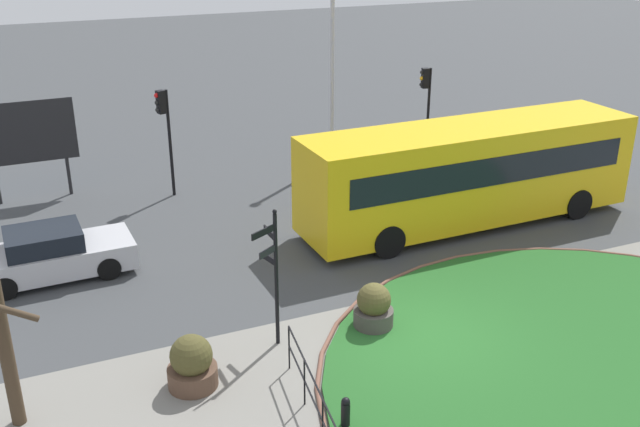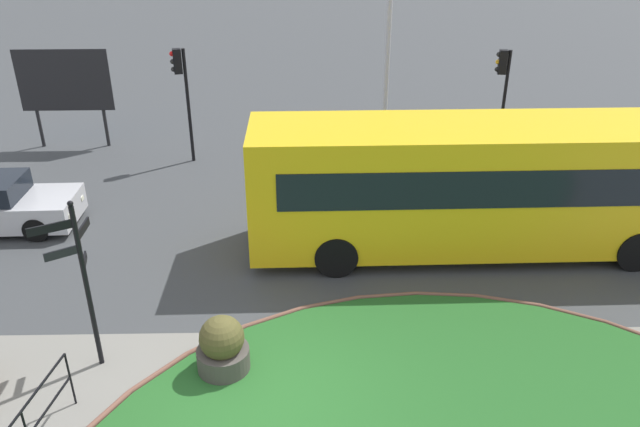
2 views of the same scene
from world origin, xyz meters
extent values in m
plane|color=#3D3F42|center=(0.00, 0.00, 0.00)|extent=(120.00, 120.00, 0.00)
cube|color=gray|center=(0.00, -2.01, 0.01)|extent=(32.00, 7.97, 0.02)
cylinder|color=#235B23|center=(3.07, -3.43, 0.05)|extent=(13.09, 13.09, 0.10)
torus|color=brown|center=(3.07, -3.43, 0.06)|extent=(13.40, 13.40, 0.11)
cylinder|color=black|center=(-3.19, 1.11, 1.63)|extent=(0.09, 0.09, 3.26)
sphere|color=black|center=(-3.19, 1.11, 3.31)|extent=(0.10, 0.10, 0.10)
cube|color=black|center=(-3.53, 0.93, 2.96)|extent=(0.62, 0.36, 0.15)
cube|color=black|center=(-3.20, 1.47, 2.67)|extent=(0.06, 0.61, 0.15)
cube|color=black|center=(-3.45, 0.95, 2.47)|extent=(0.46, 0.32, 0.15)
cube|color=black|center=(-3.25, 1.38, 2.07)|extent=(0.14, 0.45, 0.15)
cylinder|color=black|center=(-3.05, -2.23, 0.30)|extent=(0.18, 0.18, 0.61)
sphere|color=black|center=(-3.05, -2.23, 0.64)|extent=(0.17, 0.17, 0.17)
cube|color=black|center=(-3.66, -2.53, 1.08)|extent=(0.72, 5.18, 0.03)
cube|color=black|center=(-3.66, -2.53, 0.60)|extent=(0.72, 5.18, 0.03)
cylinder|color=black|center=(-3.32, 0.06, 0.54)|extent=(0.04, 0.04, 1.08)
cylinder|color=black|center=(-3.49, -1.23, 0.54)|extent=(0.04, 0.04, 1.08)
cylinder|color=black|center=(-3.66, -2.53, 0.54)|extent=(0.04, 0.04, 1.08)
cube|color=yellow|center=(4.83, 5.38, 1.74)|extent=(11.03, 2.73, 2.94)
cube|color=black|center=(4.81, 6.66, 2.15)|extent=(9.67, 0.18, 0.88)
cube|color=black|center=(4.85, 4.09, 2.15)|extent=(9.67, 0.18, 0.88)
cube|color=black|center=(10.34, 5.47, 1.89)|extent=(0.05, 2.09, 1.10)
cube|color=black|center=(10.34, 5.47, 2.99)|extent=(0.04, 1.40, 0.28)
cylinder|color=black|center=(8.33, 6.61, 0.50)|extent=(1.00, 0.32, 1.00)
cylinder|color=black|center=(8.37, 4.26, 0.50)|extent=(1.00, 0.32, 1.00)
cylinder|color=black|center=(1.30, 6.50, 0.50)|extent=(1.00, 0.32, 1.00)
cylinder|color=black|center=(1.33, 4.14, 0.50)|extent=(1.00, 0.32, 1.00)
cube|color=#B7B7BC|center=(-7.61, 6.73, 0.53)|extent=(4.31, 1.90, 0.71)
cube|color=black|center=(-7.78, 6.73, 1.15)|extent=(2.00, 1.62, 0.53)
cube|color=#EAEACC|center=(-5.49, 7.33, 0.57)|extent=(0.03, 0.20, 0.12)
cube|color=#EAEACC|center=(-5.46, 6.27, 0.57)|extent=(0.03, 0.20, 0.12)
cylinder|color=black|center=(-6.32, 7.58, 0.32)|extent=(0.65, 0.24, 0.64)
cylinder|color=black|center=(-6.27, 5.97, 0.32)|extent=(0.65, 0.24, 0.64)
cylinder|color=black|center=(-8.95, 7.49, 0.32)|extent=(0.65, 0.24, 0.64)
cylinder|color=black|center=(-8.90, 5.89, 0.32)|extent=(0.65, 0.24, 0.64)
cylinder|color=black|center=(7.31, 11.89, 1.81)|extent=(0.11, 0.11, 3.62)
cube|color=black|center=(7.11, 11.92, 3.23)|extent=(0.30, 0.30, 0.78)
sphere|color=black|center=(6.96, 11.95, 3.47)|extent=(0.16, 0.16, 0.16)
sphere|color=#F2A519|center=(6.96, 11.95, 3.23)|extent=(0.16, 0.16, 0.16)
sphere|color=black|center=(6.96, 11.95, 2.98)|extent=(0.16, 0.16, 0.16)
cylinder|color=black|center=(-3.20, 11.60, 1.89)|extent=(0.11, 0.11, 3.77)
cube|color=black|center=(-3.40, 11.55, 3.38)|extent=(0.32, 0.32, 0.78)
sphere|color=red|center=(-3.54, 11.51, 3.62)|extent=(0.16, 0.16, 0.16)
sphere|color=black|center=(-3.54, 11.51, 3.38)|extent=(0.16, 0.16, 0.16)
sphere|color=black|center=(-3.54, 11.51, 3.14)|extent=(0.16, 0.16, 0.16)
cylinder|color=#B7B7BC|center=(3.42, 12.69, 3.58)|extent=(0.16, 0.16, 7.16)
cylinder|color=black|center=(-6.53, 13.17, 1.21)|extent=(0.12, 0.12, 2.41)
cube|color=#1E66B2|center=(-7.70, 13.16, 2.41)|extent=(3.11, 0.16, 2.03)
cube|color=black|center=(-7.70, 13.09, 2.41)|extent=(3.21, 0.07, 2.13)
cylinder|color=brown|center=(-5.39, 0.30, 0.23)|extent=(1.05, 1.05, 0.47)
sphere|color=#4C4723|center=(-5.39, 0.30, 0.76)|extent=(0.89, 0.89, 0.89)
cylinder|color=#47423D|center=(-0.86, 0.83, 0.26)|extent=(0.96, 0.96, 0.51)
sphere|color=#4C4723|center=(-0.86, 0.83, 0.78)|extent=(0.81, 0.81, 0.81)
cylinder|color=#423323|center=(-8.81, 0.48, 1.60)|extent=(0.27, 0.27, 3.20)
camera|label=1|loc=(-8.02, -12.40, 9.20)|focal=40.61mm
camera|label=2|loc=(0.70, -7.95, 7.55)|focal=34.16mm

